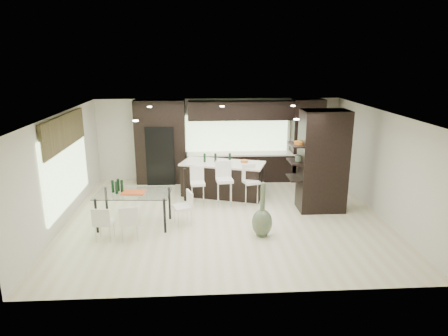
{
  "coord_description": "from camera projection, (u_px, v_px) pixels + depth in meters",
  "views": [
    {
      "loc": [
        -0.62,
        -9.61,
        3.99
      ],
      "look_at": [
        0.0,
        0.6,
        1.15
      ],
      "focal_mm": 32.0,
      "sensor_mm": 36.0,
      "label": 1
    }
  ],
  "objects": [
    {
      "name": "stool_left",
      "position": [
        198.0,
        190.0,
        11.06
      ],
      "size": [
        0.42,
        0.42,
        0.88
      ],
      "primitive_type": "cube",
      "rotation": [
        0.0,
        0.0,
        0.09
      ],
      "color": "white",
      "rests_on": "ground"
    },
    {
      "name": "left_wall",
      "position": [
        62.0,
        169.0,
        9.75
      ],
      "size": [
        0.02,
        7.0,
        2.7
      ],
      "primitive_type": "cube",
      "color": "beige",
      "rests_on": "ground"
    },
    {
      "name": "stool_right",
      "position": [
        251.0,
        189.0,
        11.13
      ],
      "size": [
        0.5,
        0.5,
        0.9
      ],
      "primitive_type": "cube",
      "rotation": [
        0.0,
        0.0,
        0.3
      ],
      "color": "white",
      "rests_on": "ground"
    },
    {
      "name": "partition_column",
      "position": [
        323.0,
        161.0,
        10.52
      ],
      "size": [
        1.2,
        0.8,
        2.7
      ],
      "primitive_type": "cube",
      "color": "black",
      "rests_on": "ground"
    },
    {
      "name": "floor_vase",
      "position": [
        262.0,
        210.0,
        9.09
      ],
      "size": [
        0.5,
        0.5,
        1.29
      ],
      "primitive_type": null,
      "rotation": [
        0.0,
        0.0,
        0.06
      ],
      "color": "#4D5C41",
      "rests_on": "ground"
    },
    {
      "name": "dining_table",
      "position": [
        134.0,
        209.0,
        9.72
      ],
      "size": [
        1.82,
        1.1,
        0.85
      ],
      "primitive_type": "cube",
      "rotation": [
        0.0,
        0.0,
        -0.07
      ],
      "color": "white",
      "rests_on": "ground"
    },
    {
      "name": "chair_end",
      "position": [
        183.0,
        210.0,
        9.79
      ],
      "size": [
        0.53,
        0.53,
        0.77
      ],
      "primitive_type": "cube",
      "rotation": [
        0.0,
        0.0,
        1.91
      ],
      "color": "white",
      "rests_on": "ground"
    },
    {
      "name": "stool_mid",
      "position": [
        225.0,
        188.0,
        11.06
      ],
      "size": [
        0.48,
        0.48,
        0.99
      ],
      "primitive_type": "cube",
      "rotation": [
        0.0,
        0.0,
        0.1
      ],
      "color": "white",
      "rests_on": "ground"
    },
    {
      "name": "refrigerator",
      "position": [
        161.0,
        154.0,
        12.98
      ],
      "size": [
        0.9,
        0.68,
        1.9
      ],
      "primitive_type": "cube",
      "color": "black",
      "rests_on": "ground"
    },
    {
      "name": "ceiling_spots",
      "position": [
        225.0,
        112.0,
        9.87
      ],
      "size": [
        4.0,
        3.0,
        0.02
      ],
      "primitive_type": "cube",
      "color": "white",
      "rests_on": "ceiling"
    },
    {
      "name": "chair_far",
      "position": [
        104.0,
        224.0,
        8.95
      ],
      "size": [
        0.44,
        0.44,
        0.75
      ],
      "primitive_type": "cube",
      "rotation": [
        0.0,
        0.0,
        -0.08
      ],
      "color": "white",
      "rests_on": "ground"
    },
    {
      "name": "right_wall",
      "position": [
        381.0,
        164.0,
        10.22
      ],
      "size": [
        0.02,
        7.0,
        2.7
      ],
      "primitive_type": "cube",
      "color": "beige",
      "rests_on": "ground"
    },
    {
      "name": "back_cabinetry",
      "position": [
        234.0,
        141.0,
        13.07
      ],
      "size": [
        6.8,
        0.68,
        2.7
      ],
      "primitive_type": "cube",
      "color": "black",
      "rests_on": "ground"
    },
    {
      "name": "kitchen_island",
      "position": [
        223.0,
        179.0,
        11.86
      ],
      "size": [
        2.62,
        1.74,
        1.01
      ],
      "primitive_type": "cube",
      "rotation": [
        0.0,
        0.0,
        -0.32
      ],
      "color": "black",
      "rests_on": "ground"
    },
    {
      "name": "chair_near",
      "position": [
        129.0,
        223.0,
        8.97
      ],
      "size": [
        0.5,
        0.5,
        0.78
      ],
      "primitive_type": "cube",
      "rotation": [
        0.0,
        0.0,
        0.2
      ],
      "color": "white",
      "rests_on": "ground"
    },
    {
      "name": "back_wall",
      "position": [
        219.0,
        139.0,
        13.35
      ],
      "size": [
        8.0,
        0.02,
        2.7
      ],
      "primitive_type": "cube",
      "color": "beige",
      "rests_on": "ground"
    },
    {
      "name": "bench",
      "position": [
        233.0,
        184.0,
        12.26
      ],
      "size": [
        1.28,
        0.74,
        0.47
      ],
      "primitive_type": "cube",
      "rotation": [
        0.0,
        0.0,
        -0.24
      ],
      "color": "black",
      "rests_on": "ground"
    },
    {
      "name": "ceiling",
      "position": [
        226.0,
        113.0,
        9.63
      ],
      "size": [
        8.0,
        7.0,
        0.02
      ],
      "primitive_type": "cube",
      "color": "white",
      "rests_on": "ground"
    },
    {
      "name": "ground",
      "position": [
        225.0,
        217.0,
        10.35
      ],
      "size": [
        8.0,
        8.0,
        0.0
      ],
      "primitive_type": "plane",
      "color": "beige",
      "rests_on": "ground"
    },
    {
      "name": "window_back",
      "position": [
        237.0,
        133.0,
        13.3
      ],
      "size": [
        3.4,
        0.04,
        1.2
      ],
      "primitive_type": "cube",
      "color": "#B2D199",
      "rests_on": "back_wall"
    },
    {
      "name": "stone_accent",
      "position": [
        64.0,
        132.0,
        9.71
      ],
      "size": [
        0.08,
        3.0,
        0.8
      ],
      "primitive_type": "cube",
      "color": "brown",
      "rests_on": "left_wall"
    },
    {
      "name": "window_left",
      "position": [
        67.0,
        167.0,
        9.95
      ],
      "size": [
        0.04,
        3.2,
        1.9
      ],
      "primitive_type": "cube",
      "color": "#B2D199",
      "rests_on": "left_wall"
    }
  ]
}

